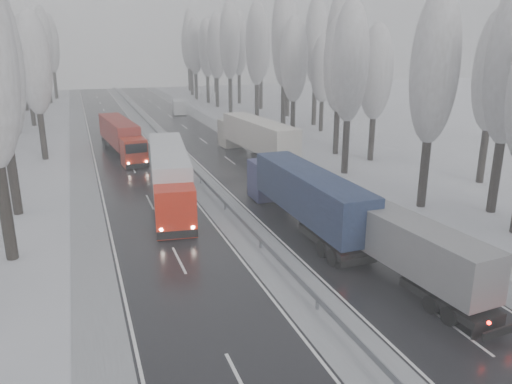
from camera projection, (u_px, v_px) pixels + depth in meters
ground at (360, 356)px, 20.94m from camera, size 260.00×260.00×0.00m
carriageway_right at (247, 174)px, 49.65m from camera, size 7.50×200.00×0.03m
carriageway_left at (140, 183)px, 46.25m from camera, size 7.50×200.00×0.03m
median_slush at (196, 178)px, 47.95m from camera, size 3.00×200.00×0.04m
shoulder_right at (293, 169)px, 51.25m from camera, size 2.40×200.00×0.04m
shoulder_left at (84, 188)px, 44.64m from camera, size 2.40×200.00×0.04m
median_guardrail at (196, 172)px, 47.77m from camera, size 0.12×200.00×0.76m
tree_15 at (512, 65)px, 35.42m from camera, size 3.60×3.60×17.13m
tree_16 at (434, 69)px, 36.82m from camera, size 3.60×3.60×16.53m
tree_17 at (494, 72)px, 43.73m from camera, size 3.60×3.60×15.54m
tree_18 at (350, 63)px, 46.87m from camera, size 3.60×3.60×16.58m
tree_19 at (376, 73)px, 52.63m from camera, size 3.60×3.60×14.57m
tree_20 at (339, 65)px, 55.45m from camera, size 3.60×3.60×15.71m
tree_21 at (340, 47)px, 59.23m from camera, size 3.60×3.60×18.62m
tree_22 at (294, 60)px, 64.53m from camera, size 3.60×3.60×15.86m
tree_23 at (323, 70)px, 70.60m from camera, size 3.60×3.60×13.55m
tree_24 at (284, 37)px, 68.84m from camera, size 3.60×3.60×20.49m
tree_25 at (316, 42)px, 74.87m from camera, size 3.60×3.60×19.44m
tree_26 at (257, 45)px, 78.27m from camera, size 3.60×3.60×18.78m
tree_27 at (288, 49)px, 84.41m from camera, size 3.60×3.60×17.62m
tree_28 at (230, 41)px, 87.34m from camera, size 3.60×3.60×19.62m
tree_29 at (261, 46)px, 93.61m from camera, size 3.60×3.60×18.11m
tree_30 at (216, 47)px, 96.52m from camera, size 3.60×3.60×17.86m
tree_31 at (239, 44)px, 101.90m from camera, size 3.60×3.60×18.58m
tree_32 at (207, 48)px, 103.39m from camera, size 3.60×3.60×17.33m
tree_33 at (217, 57)px, 108.57m from camera, size 3.60×3.60×14.33m
tree_34 at (195, 47)px, 109.45m from camera, size 3.60×3.60×17.63m
tree_35 at (230, 45)px, 115.92m from camera, size 3.60×3.60×18.25m
tree_36 at (190, 39)px, 118.25m from camera, size 3.60×3.60×20.23m
tree_37 at (215, 50)px, 124.83m from camera, size 3.60×3.60×16.37m
tree_38 at (188, 45)px, 128.73m from camera, size 3.60×3.60×17.97m
tree_39 at (195, 49)px, 133.57m from camera, size 3.60×3.60×16.19m
tree_62 at (34, 64)px, 52.78m from camera, size 3.60×3.60×16.04m
tree_64 at (0, 65)px, 59.59m from camera, size 3.60×3.60×15.42m
tree_66 at (9, 62)px, 68.33m from camera, size 3.60×3.60×15.23m
tree_67 at (1, 53)px, 71.13m from camera, size 3.60×3.60×17.09m
tree_68 at (25, 54)px, 74.67m from camera, size 3.60×3.60×16.65m
tree_70 at (31, 51)px, 83.74m from camera, size 3.60×3.60×17.09m
tree_71 at (1, 41)px, 85.33m from camera, size 3.60×3.60×19.61m
tree_72 at (20, 57)px, 91.68m from camera, size 3.60×3.60×15.11m
tree_73 at (4, 49)px, 93.95m from camera, size 3.60×3.60×17.22m
tree_74 at (43, 41)px, 101.80m from camera, size 3.60×3.60×19.68m
tree_76 at (51, 44)px, 110.79m from camera, size 3.60×3.60×18.55m
tree_77 at (26, 56)px, 113.36m from camera, size 3.60×3.60×14.32m
tree_78 at (35, 41)px, 115.40m from camera, size 3.60×3.60×19.55m
tree_79 at (24, 48)px, 118.57m from camera, size 3.60×3.60×17.07m
truck_grey_tarp at (389, 237)px, 27.97m from camera, size 3.44×14.39×3.66m
truck_blue_box at (303, 193)px, 34.91m from camera, size 2.77×16.63×4.25m
truck_cream_box at (255, 136)px, 55.41m from camera, size 4.25×17.43×4.43m
box_truck_distant at (179, 106)px, 90.22m from camera, size 2.95×7.05×2.55m
truck_red_white at (170, 173)px, 39.70m from camera, size 4.91×17.39×4.42m
truck_red_red at (121, 135)px, 57.27m from camera, size 3.95×15.48×3.94m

